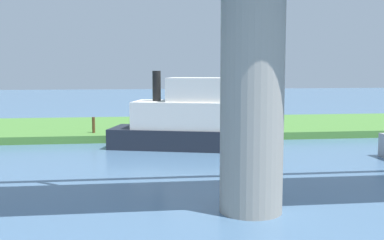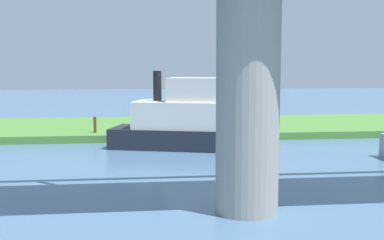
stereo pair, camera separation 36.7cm
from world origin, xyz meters
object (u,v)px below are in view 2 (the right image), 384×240
Objects in this scene: bridge_pylon at (248,91)px; person_on_bank at (256,118)px; mooring_post at (95,125)px; riverboat_paddlewheel at (192,120)px.

bridge_pylon reaches higher than person_on_bank.
bridge_pylon is at bearing 110.99° from mooring_post.
mooring_post is at bearing 8.37° from person_on_bank.
bridge_pylon reaches higher than riverboat_paddlewheel.
person_on_bank is (-5.11, -18.81, -2.93)m from bridge_pylon.
riverboat_paddlewheel is at bearing -88.41° from bridge_pylon.
riverboat_paddlewheel reaches higher than person_on_bank.
bridge_pylon reaches higher than mooring_post.
riverboat_paddlewheel reaches higher than mooring_post.
riverboat_paddlewheel is at bearing 146.74° from mooring_post.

